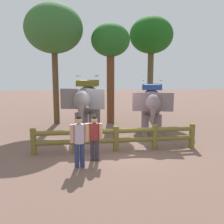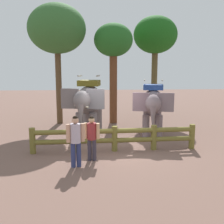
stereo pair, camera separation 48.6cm
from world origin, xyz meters
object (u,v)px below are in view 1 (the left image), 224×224
at_px(elephant_center, 152,104).
at_px(tourist_woman_in_black, 79,138).
at_px(elephant_near_left, 87,102).
at_px(log_fence, 116,137).
at_px(tree_far_left, 151,37).
at_px(tree_back_center, 54,29).
at_px(tourist_man_in_blue, 95,135).
at_px(tree_far_right, 111,44).

xyz_separation_m(elephant_center, tourist_woman_in_black, (-3.63, -4.17, -0.54)).
distance_m(elephant_near_left, tourist_woman_in_black, 4.65).
distance_m(log_fence, tree_far_left, 9.68).
distance_m(tree_far_left, tree_back_center, 6.56).
relative_size(elephant_center, tree_far_left, 0.49).
bearing_deg(elephant_center, tourist_man_in_blue, -130.84).
xyz_separation_m(log_fence, tree_far_left, (3.38, 7.65, 4.87)).
height_order(tourist_woman_in_black, tree_far_right, tree_far_right).
bearing_deg(tree_far_right, elephant_center, -62.03).
height_order(tourist_man_in_blue, tree_back_center, tree_back_center).
bearing_deg(tourist_man_in_blue, tourist_woman_in_black, -132.05).
distance_m(elephant_near_left, elephant_center, 3.26).
xyz_separation_m(tree_far_left, tree_back_center, (-6.30, -1.82, 0.14)).
xyz_separation_m(tree_far_left, tree_far_right, (-2.98, -1.92, -0.66)).
distance_m(tourist_woman_in_black, tree_far_left, 11.44).
distance_m(tourist_woman_in_black, tree_far_right, 8.55).
xyz_separation_m(tourist_woman_in_black, tourist_man_in_blue, (0.55, 0.61, -0.08)).
xyz_separation_m(tourist_man_in_blue, tree_far_left, (4.32, 8.74, 4.50)).
bearing_deg(elephant_near_left, tree_far_right, 62.31).
relative_size(tourist_woman_in_black, tourist_man_in_blue, 1.08).
bearing_deg(tree_far_right, log_fence, -93.98).
distance_m(tree_back_center, tree_far_right, 3.42).
bearing_deg(tree_back_center, tree_far_left, 16.11).
bearing_deg(tourist_woman_in_black, tree_far_left, 62.49).
height_order(elephant_center, tourist_man_in_blue, elephant_center).
bearing_deg(tree_far_left, log_fence, -113.84).
xyz_separation_m(elephant_near_left, tree_back_center, (-1.82, 2.96, 3.90)).
relative_size(tourist_man_in_blue, tree_back_center, 0.24).
bearing_deg(tourist_woman_in_black, tree_back_center, 100.75).
height_order(tourist_woman_in_black, tree_far_left, tree_far_left).
xyz_separation_m(log_fence, tourist_woman_in_black, (-1.49, -1.70, 0.45)).
bearing_deg(tree_far_right, tourist_man_in_blue, -101.08).
relative_size(tourist_man_in_blue, tree_far_left, 0.25).
height_order(elephant_near_left, elephant_center, elephant_near_left).
xyz_separation_m(tree_back_center, tree_far_right, (3.32, -0.10, -0.80)).
height_order(tourist_man_in_blue, tree_far_left, tree_far_left).
bearing_deg(tourist_man_in_blue, elephant_center, 49.16).
height_order(tourist_woman_in_black, tourist_man_in_blue, tourist_woman_in_black).
bearing_deg(elephant_near_left, tourist_woman_in_black, -94.88).
bearing_deg(elephant_center, tree_far_left, 76.48).
relative_size(tourist_woman_in_black, tree_far_left, 0.27).
relative_size(elephant_near_left, tourist_woman_in_black, 2.00).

